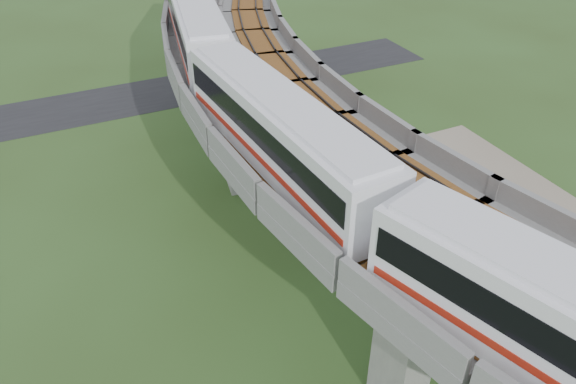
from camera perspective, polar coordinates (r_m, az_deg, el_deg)
name	(u,v)px	position (r m, az deg, el deg)	size (l,w,h in m)	color
ground	(289,272)	(35.85, 0.12, -8.14)	(160.00, 160.00, 0.00)	#344D1E
dirt_lot	(483,230)	(41.35, 19.20, -3.70)	(18.00, 26.00, 0.04)	gray
asphalt_road	(163,93)	(60.09, -12.54, 9.83)	(60.00, 8.00, 0.03)	#232326
viaduct	(351,133)	(32.10, 6.37, 5.94)	(19.58, 73.98, 11.40)	#99968E
metro_train	(271,68)	(31.93, -1.78, 12.45)	(12.20, 61.23, 3.64)	white
fence	(417,222)	(39.59, 12.97, -3.01)	(3.87, 38.73, 1.50)	#2D382D
tree_0	(291,75)	(57.87, 0.29, 11.85)	(2.64, 2.64, 3.13)	#382314
tree_1	(302,128)	(47.92, 1.44, 6.56)	(2.96, 2.96, 3.10)	#382314
tree_2	(354,198)	(38.26, 6.75, -0.65)	(2.31, 2.31, 3.40)	#382314
tree_3	(445,293)	(33.16, 15.65, -9.87)	(2.88, 2.88, 3.01)	#382314
car_red	(547,225)	(42.43, 24.86, -3.09)	(1.24, 3.57, 1.18)	maroon
car_dark	(403,195)	(42.42, 11.57, -0.26)	(1.54, 3.79, 1.10)	black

